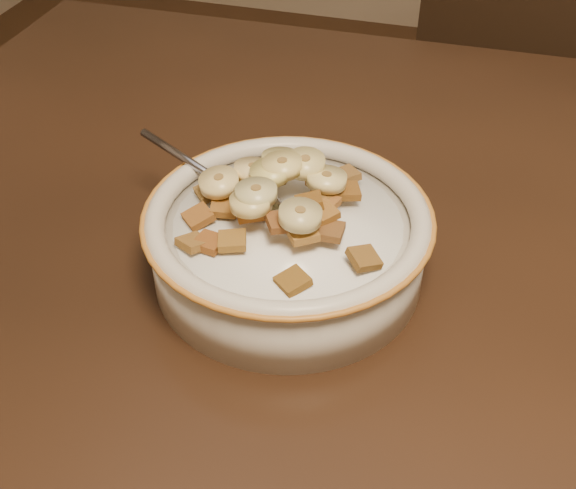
# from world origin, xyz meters

# --- Properties ---
(chair) EXTENTS (0.51, 0.51, 0.88)m
(chair) POSITION_xyz_m (-0.05, 0.55, 0.44)
(chair) COLOR black
(chair) RESTS_ON floor
(cereal_bowl) EXTENTS (0.21, 0.21, 0.05)m
(cereal_bowl) POSITION_xyz_m (-0.24, -0.02, 0.78)
(cereal_bowl) COLOR beige
(cereal_bowl) RESTS_ON table
(milk) EXTENTS (0.18, 0.18, 0.00)m
(milk) POSITION_xyz_m (-0.24, -0.02, 0.80)
(milk) COLOR white
(milk) RESTS_ON cereal_bowl
(spoon) EXTENTS (0.06, 0.05, 0.01)m
(spoon) POSITION_xyz_m (-0.27, -0.01, 0.81)
(spoon) COLOR gray
(spoon) RESTS_ON cereal_bowl
(cereal_square_0) EXTENTS (0.03, 0.03, 0.01)m
(cereal_square_0) POSITION_xyz_m (-0.22, -0.05, 0.82)
(cereal_square_0) COLOR olive
(cereal_square_0) RESTS_ON milk
(cereal_square_1) EXTENTS (0.03, 0.03, 0.01)m
(cereal_square_1) POSITION_xyz_m (-0.30, -0.07, 0.81)
(cereal_square_1) COLOR olive
(cereal_square_1) RESTS_ON milk
(cereal_square_2) EXTENTS (0.03, 0.03, 0.01)m
(cereal_square_2) POSITION_xyz_m (-0.30, -0.04, 0.81)
(cereal_square_2) COLOR brown
(cereal_square_2) RESTS_ON milk
(cereal_square_3) EXTENTS (0.03, 0.03, 0.01)m
(cereal_square_3) POSITION_xyz_m (-0.26, -0.04, 0.82)
(cereal_square_3) COLOR brown
(cereal_square_3) RESTS_ON milk
(cereal_square_4) EXTENTS (0.03, 0.03, 0.01)m
(cereal_square_4) POSITION_xyz_m (-0.28, -0.00, 0.81)
(cereal_square_4) COLOR #955B2E
(cereal_square_4) RESTS_ON milk
(cereal_square_5) EXTENTS (0.03, 0.03, 0.01)m
(cereal_square_5) POSITION_xyz_m (-0.22, -0.00, 0.82)
(cereal_square_5) COLOR brown
(cereal_square_5) RESTS_ON milk
(cereal_square_6) EXTENTS (0.03, 0.03, 0.01)m
(cereal_square_6) POSITION_xyz_m (-0.20, 0.01, 0.81)
(cereal_square_6) COLOR brown
(cereal_square_6) RESTS_ON milk
(cereal_square_7) EXTENTS (0.02, 0.02, 0.01)m
(cereal_square_7) POSITION_xyz_m (-0.21, -0.01, 0.82)
(cereal_square_7) COLOR brown
(cereal_square_7) RESTS_ON milk
(cereal_square_8) EXTENTS (0.03, 0.03, 0.01)m
(cereal_square_8) POSITION_xyz_m (-0.22, 0.03, 0.81)
(cereal_square_8) COLOR brown
(cereal_square_8) RESTS_ON milk
(cereal_square_9) EXTENTS (0.03, 0.03, 0.01)m
(cereal_square_9) POSITION_xyz_m (-0.22, -0.02, 0.82)
(cereal_square_9) COLOR brown
(cereal_square_9) RESTS_ON milk
(cereal_square_10) EXTENTS (0.03, 0.03, 0.01)m
(cereal_square_10) POSITION_xyz_m (-0.17, -0.06, 0.81)
(cereal_square_10) COLOR brown
(cereal_square_10) RESTS_ON milk
(cereal_square_11) EXTENTS (0.02, 0.02, 0.01)m
(cereal_square_11) POSITION_xyz_m (-0.29, -0.03, 0.81)
(cereal_square_11) COLOR #9D581C
(cereal_square_11) RESTS_ON milk
(cereal_square_12) EXTENTS (0.03, 0.03, 0.01)m
(cereal_square_12) POSITION_xyz_m (-0.21, 0.04, 0.81)
(cereal_square_12) COLOR brown
(cereal_square_12) RESTS_ON milk
(cereal_square_13) EXTENTS (0.03, 0.03, 0.01)m
(cereal_square_13) POSITION_xyz_m (-0.30, 0.01, 0.81)
(cereal_square_13) COLOR brown
(cereal_square_13) RESTS_ON milk
(cereal_square_14) EXTENTS (0.03, 0.03, 0.01)m
(cereal_square_14) POSITION_xyz_m (-0.22, -0.09, 0.81)
(cereal_square_14) COLOR brown
(cereal_square_14) RESTS_ON milk
(cereal_square_15) EXTENTS (0.03, 0.03, 0.01)m
(cereal_square_15) POSITION_xyz_m (-0.22, 0.02, 0.81)
(cereal_square_15) COLOR brown
(cereal_square_15) RESTS_ON milk
(cereal_square_16) EXTENTS (0.02, 0.02, 0.01)m
(cereal_square_16) POSITION_xyz_m (-0.20, -0.04, 0.81)
(cereal_square_16) COLOR brown
(cereal_square_16) RESTS_ON milk
(cereal_square_17) EXTENTS (0.03, 0.03, 0.01)m
(cereal_square_17) POSITION_xyz_m (-0.27, -0.06, 0.81)
(cereal_square_17) COLOR brown
(cereal_square_17) RESTS_ON milk
(cereal_square_18) EXTENTS (0.02, 0.02, 0.01)m
(cereal_square_18) POSITION_xyz_m (-0.28, -0.07, 0.81)
(cereal_square_18) COLOR #643312
(cereal_square_18) RESTS_ON milk
(cereal_square_19) EXTENTS (0.03, 0.03, 0.01)m
(cereal_square_19) POSITION_xyz_m (-0.24, -0.05, 0.82)
(cereal_square_19) COLOR brown
(cereal_square_19) RESTS_ON milk
(cereal_square_20) EXTENTS (0.03, 0.03, 0.01)m
(cereal_square_20) POSITION_xyz_m (-0.26, 0.01, 0.81)
(cereal_square_20) COLOR brown
(cereal_square_20) RESTS_ON milk
(cereal_square_21) EXTENTS (0.02, 0.02, 0.01)m
(cereal_square_21) POSITION_xyz_m (-0.27, 0.01, 0.81)
(cereal_square_21) COLOR brown
(cereal_square_21) RESTS_ON milk
(cereal_square_22) EXTENTS (0.03, 0.03, 0.01)m
(cereal_square_22) POSITION_xyz_m (-0.31, -0.01, 0.81)
(cereal_square_22) COLOR olive
(cereal_square_22) RESTS_ON milk
(cereal_square_23) EXTENTS (0.03, 0.03, 0.01)m
(cereal_square_23) POSITION_xyz_m (-0.21, -0.03, 0.82)
(cereal_square_23) COLOR olive
(cereal_square_23) RESTS_ON milk
(banana_slice_0) EXTENTS (0.03, 0.03, 0.01)m
(banana_slice_0) POSITION_xyz_m (-0.28, 0.01, 0.82)
(banana_slice_0) COLOR beige
(banana_slice_0) RESTS_ON milk
(banana_slice_1) EXTENTS (0.04, 0.04, 0.01)m
(banana_slice_1) POSITION_xyz_m (-0.30, -0.01, 0.82)
(banana_slice_1) COLOR #FEDF89
(banana_slice_1) RESTS_ON milk
(banana_slice_2) EXTENTS (0.04, 0.04, 0.01)m
(banana_slice_2) POSITION_xyz_m (-0.25, 0.00, 0.83)
(banana_slice_2) COLOR #FFEC7E
(banana_slice_2) RESTS_ON milk
(banana_slice_3) EXTENTS (0.04, 0.04, 0.01)m
(banana_slice_3) POSITION_xyz_m (-0.22, 0.01, 0.83)
(banana_slice_3) COLOR beige
(banana_slice_3) RESTS_ON milk
(banana_slice_4) EXTENTS (0.03, 0.03, 0.01)m
(banana_slice_4) POSITION_xyz_m (-0.22, -0.05, 0.83)
(banana_slice_4) COLOR #D6BE89
(banana_slice_4) RESTS_ON milk
(banana_slice_5) EXTENTS (0.04, 0.04, 0.01)m
(banana_slice_5) POSITION_xyz_m (-0.24, 0.02, 0.83)
(banana_slice_5) COLOR #DFC483
(banana_slice_5) RESTS_ON milk
(banana_slice_6) EXTENTS (0.04, 0.04, 0.01)m
(banana_slice_6) POSITION_xyz_m (-0.26, -0.04, 0.83)
(banana_slice_6) COLOR #D0BB80
(banana_slice_6) RESTS_ON milk
(banana_slice_7) EXTENTS (0.03, 0.03, 0.02)m
(banana_slice_7) POSITION_xyz_m (-0.26, -0.00, 0.83)
(banana_slice_7) COLOR #DFD46D
(banana_slice_7) RESTS_ON milk
(banana_slice_8) EXTENTS (0.03, 0.03, 0.01)m
(banana_slice_8) POSITION_xyz_m (-0.26, 0.02, 0.83)
(banana_slice_8) COLOR #CEBD87
(banana_slice_8) RESTS_ON milk
(banana_slice_9) EXTENTS (0.04, 0.04, 0.02)m
(banana_slice_9) POSITION_xyz_m (-0.26, 0.02, 0.82)
(banana_slice_9) COLOR beige
(banana_slice_9) RESTS_ON milk
(banana_slice_10) EXTENTS (0.04, 0.04, 0.01)m
(banana_slice_10) POSITION_xyz_m (-0.26, -0.03, 0.83)
(banana_slice_10) COLOR beige
(banana_slice_10) RESTS_ON milk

